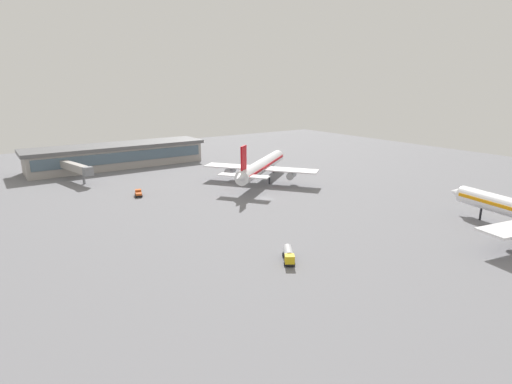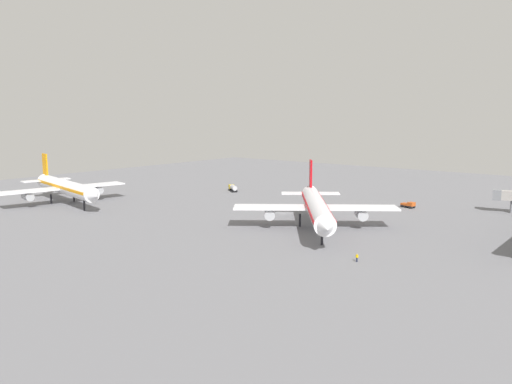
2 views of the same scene
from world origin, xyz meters
The scene contains 7 objects.
ground centered at (0.00, 0.00, 0.00)m, with size 288.00×288.00×0.00m, color slate.
terminal_building centered at (22.90, -77.94, 4.95)m, with size 74.82×18.51×9.72m.
airplane_at_gate centered at (-12.10, -19.19, 5.81)m, with size 44.52×37.67×15.98m.
fuel_truck centered at (23.74, 40.18, 1.39)m, with size 5.14×6.27×2.50m.
pushback_tractor centered at (31.99, -25.69, 0.97)m, with size 3.20×4.76×1.90m.
ground_crew_worker centered at (-31.95, -41.17, 0.85)m, with size 0.40×0.58×1.67m.
jet_bridge centered at (43.78, -58.53, 5.14)m, with size 7.74×23.31×6.74m.
Camera 1 is at (72.28, 98.19, 34.84)m, focal length 28.22 mm.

